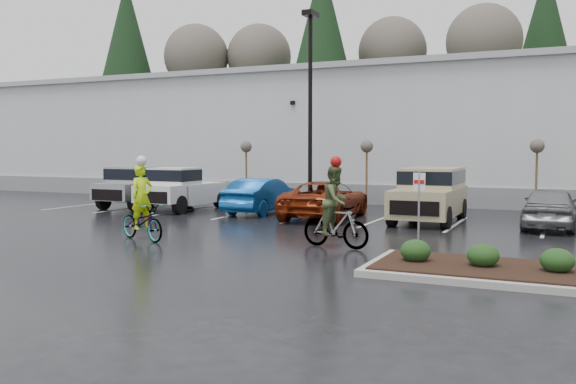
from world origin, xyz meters
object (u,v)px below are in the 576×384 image
at_px(sapling_west, 246,150).
at_px(cyclist_olive, 336,215).
at_px(fire_lane_sign, 419,204).
at_px(car_red, 325,200).
at_px(cyclist_hivis, 142,214).
at_px(pickup_white, 186,188).
at_px(lamppost, 310,87).
at_px(car_blue, 263,196).
at_px(sapling_mid, 367,150).
at_px(sapling_east, 537,150).
at_px(car_grey, 550,207).
at_px(suv_tan, 429,195).
at_px(pickup_silver, 144,187).

relative_size(sapling_west, cyclist_olive, 1.24).
relative_size(fire_lane_sign, car_red, 0.41).
bearing_deg(cyclist_hivis, fire_lane_sign, -68.44).
bearing_deg(pickup_white, lamppost, 37.10).
xyz_separation_m(lamppost, car_blue, (-0.75, -3.49, -4.93)).
relative_size(sapling_mid, fire_lane_sign, 1.45).
bearing_deg(cyclist_olive, car_red, 31.86).
xyz_separation_m(lamppost, sapling_mid, (2.50, 1.00, -2.96)).
relative_size(sapling_east, fire_lane_sign, 1.45).
bearing_deg(car_grey, car_red, 3.57).
distance_m(sapling_east, car_red, 9.41).
height_order(sapling_west, car_red, sapling_west).
bearing_deg(suv_tan, car_blue, 177.84).
distance_m(sapling_mid, suv_tan, 6.41).
bearing_deg(cyclist_olive, sapling_mid, 21.84).
relative_size(pickup_white, cyclist_olive, 2.02).
xyz_separation_m(car_red, suv_tan, (4.05, 0.42, 0.28)).
xyz_separation_m(sapling_mid, pickup_white, (-7.20, -4.55, -1.75)).
relative_size(pickup_silver, car_grey, 1.19).
relative_size(lamppost, cyclist_hivis, 3.59).
distance_m(sapling_west, pickup_silver, 5.67).
bearing_deg(cyclist_olive, car_blue, 47.72).
bearing_deg(car_grey, sapling_mid, -29.36).
bearing_deg(sapling_west, cyclist_olive, -52.14).
xyz_separation_m(pickup_white, cyclist_hivis, (4.14, -8.47, -0.19)).
height_order(sapling_east, fire_lane_sign, sapling_east).
bearing_deg(car_blue, sapling_east, -155.77).
relative_size(car_red, car_grey, 1.23).
height_order(fire_lane_sign, suv_tan, fire_lane_sign).
relative_size(lamppost, sapling_west, 2.88).
height_order(sapling_west, cyclist_hivis, sapling_west).
distance_m(fire_lane_sign, car_red, 9.37).
height_order(fire_lane_sign, pickup_white, fire_lane_sign).
distance_m(lamppost, cyclist_olive, 13.05).
bearing_deg(car_red, lamppost, -63.43).
height_order(sapling_mid, suv_tan, sapling_mid).
distance_m(fire_lane_sign, suv_tan, 8.16).
height_order(sapling_mid, sapling_east, same).
relative_size(sapling_mid, pickup_silver, 0.62).
bearing_deg(sapling_east, lamppost, -174.29).
distance_m(sapling_mid, cyclist_olive, 12.40).
distance_m(car_red, car_grey, 8.28).
distance_m(sapling_mid, pickup_silver, 10.80).
height_order(lamppost, sapling_east, lamppost).
height_order(fire_lane_sign, pickup_silver, fire_lane_sign).
bearing_deg(sapling_east, pickup_white, -162.79).
xyz_separation_m(lamppost, suv_tan, (6.44, -3.76, -4.66)).
distance_m(sapling_mid, fire_lane_sign, 13.92).
distance_m(lamppost, cyclist_hivis, 13.00).
bearing_deg(pickup_silver, pickup_white, -5.56).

